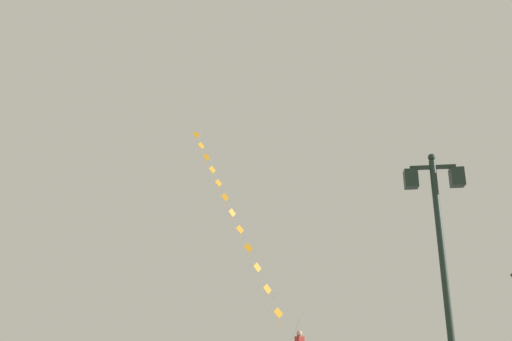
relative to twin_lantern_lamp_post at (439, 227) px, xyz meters
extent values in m
cylinder|color=#1E2D23|center=(0.00, 0.00, -1.06)|extent=(0.14, 0.14, 5.07)
sphere|color=#1E2D23|center=(0.00, 0.00, 1.55)|extent=(0.16, 0.16, 0.16)
cube|color=#1E2D23|center=(0.00, 0.00, 1.32)|extent=(0.96, 0.08, 0.08)
cube|color=#1E2D23|center=(-0.48, 0.00, 1.07)|extent=(0.28, 0.28, 0.40)
cube|color=beige|center=(-0.48, 0.00, 1.07)|extent=(0.19, 0.19, 0.30)
cube|color=#1E2D23|center=(0.48, 0.00, 1.07)|extent=(0.28, 0.28, 0.40)
cube|color=beige|center=(0.48, 0.00, 1.07)|extent=(0.19, 0.19, 0.30)
cylinder|color=silver|center=(-4.02, 12.11, -2.25)|extent=(1.22, 1.66, 2.34)
cylinder|color=silver|center=(-4.90, 13.32, -0.53)|extent=(0.60, 0.81, 1.13)
cylinder|color=silver|center=(-5.48, 14.11, 0.59)|extent=(0.60, 0.81, 1.13)
cylinder|color=silver|center=(-6.05, 14.89, 1.71)|extent=(0.60, 0.81, 1.13)
cylinder|color=silver|center=(-6.63, 15.68, 2.83)|extent=(0.60, 0.81, 1.13)
cylinder|color=silver|center=(-7.20, 16.47, 3.95)|extent=(0.60, 0.81, 1.13)
cylinder|color=silver|center=(-7.77, 17.25, 5.07)|extent=(0.60, 0.81, 1.13)
cylinder|color=silver|center=(-8.35, 18.04, 6.19)|extent=(0.60, 0.81, 1.13)
cylinder|color=silver|center=(-8.92, 18.82, 7.31)|extent=(0.60, 0.81, 1.13)
cylinder|color=silver|center=(-9.50, 19.61, 8.43)|extent=(0.60, 0.81, 1.13)
cylinder|color=silver|center=(-10.07, 20.40, 9.54)|extent=(0.60, 0.81, 1.13)
cylinder|color=silver|center=(-10.65, 21.18, 10.66)|extent=(0.60, 0.81, 1.13)
cube|color=orange|center=(-4.62, 12.93, -1.09)|extent=(0.39, 0.31, 0.49)
cylinder|color=orange|center=(-4.62, 12.93, -1.47)|extent=(0.05, 0.06, 0.37)
cube|color=orange|center=(-5.19, 13.71, 0.03)|extent=(0.36, 0.35, 0.49)
cylinder|color=orange|center=(-5.19, 13.71, -0.33)|extent=(0.04, 0.04, 0.32)
cube|color=orange|center=(-5.76, 14.50, 1.15)|extent=(0.36, 0.35, 0.49)
cylinder|color=orange|center=(-5.76, 14.50, 0.77)|extent=(0.05, 0.05, 0.36)
cube|color=orange|center=(-6.34, 15.29, 2.27)|extent=(0.45, 0.22, 0.49)
cylinder|color=orange|center=(-6.34, 15.29, 1.92)|extent=(0.03, 0.04, 0.29)
cube|color=orange|center=(-6.91, 16.07, 3.39)|extent=(0.39, 0.32, 0.49)
cylinder|color=orange|center=(-6.91, 16.07, 3.01)|extent=(0.05, 0.06, 0.34)
cube|color=orange|center=(-7.49, 16.86, 4.51)|extent=(0.36, 0.35, 0.49)
cylinder|color=orange|center=(-7.49, 16.86, 4.16)|extent=(0.03, 0.03, 0.30)
cube|color=orange|center=(-8.06, 17.64, 5.63)|extent=(0.43, 0.26, 0.49)
cylinder|color=orange|center=(-8.06, 17.64, 5.24)|extent=(0.02, 0.03, 0.37)
cube|color=orange|center=(-8.64, 18.43, 6.75)|extent=(0.39, 0.32, 0.49)
cylinder|color=orange|center=(-8.64, 18.43, 6.35)|extent=(0.05, 0.05, 0.39)
cube|color=orange|center=(-9.21, 19.22, 7.87)|extent=(0.38, 0.33, 0.49)
cylinder|color=orange|center=(-9.21, 19.22, 7.52)|extent=(0.04, 0.04, 0.29)
cube|color=orange|center=(-9.78, 20.00, 8.98)|extent=(0.45, 0.22, 0.49)
cylinder|color=orange|center=(-9.78, 20.00, 8.64)|extent=(0.04, 0.06, 0.29)
cube|color=orange|center=(-10.36, 20.79, 10.10)|extent=(0.39, 0.32, 0.49)
cylinder|color=orange|center=(-10.36, 20.79, 9.71)|extent=(0.05, 0.05, 0.39)
cube|color=orange|center=(-10.93, 21.58, 11.22)|extent=(0.45, 0.21, 0.49)
cylinder|color=orange|center=(-10.93, 21.58, 10.89)|extent=(0.02, 0.03, 0.26)
sphere|color=tan|center=(-3.56, 10.29, -2.00)|extent=(0.22, 0.22, 0.22)
cylinder|color=#B22D26|center=(-3.67, 10.48, -2.25)|extent=(0.28, 0.38, 0.50)
camera|label=1|loc=(-2.37, -11.33, -2.28)|focal=37.05mm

